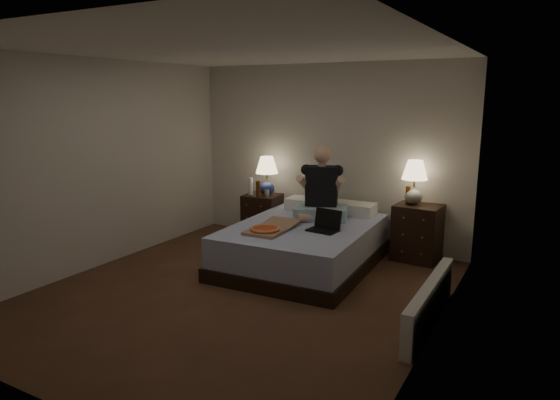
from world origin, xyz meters
The scene contains 19 objects.
floor centered at (0.00, 0.00, 0.00)m, with size 4.00×4.50×0.00m, color brown.
ceiling centered at (0.00, 0.00, 2.50)m, with size 4.00×4.50×0.00m, color white.
wall_back centered at (0.00, 2.25, 1.25)m, with size 4.00×2.50×0.00m, color silver.
wall_front centered at (0.00, -2.25, 1.25)m, with size 4.00×2.50×0.00m, color silver.
wall_left centered at (-2.00, 0.00, 1.25)m, with size 4.50×2.50×0.00m, color silver.
wall_right centered at (2.00, 0.00, 1.25)m, with size 4.50×2.50×0.00m, color silver.
bed centered at (0.20, 1.13, 0.26)m, with size 1.55×2.07×0.52m, color #5E71BD.
nightstand_left centered at (-0.88, 1.94, 0.32)m, with size 0.50×0.45×0.65m, color black.
nightstand_right centered at (1.37, 2.05, 0.36)m, with size 0.55×0.50×0.72m, color black.
lamp_left centered at (-0.81, 1.97, 0.93)m, with size 0.32×0.32×0.56m, color navy, non-canonical shape.
lamp_right centered at (1.29, 2.05, 1.00)m, with size 0.32×0.32×0.56m, color gray, non-canonical shape.
water_bottle centered at (-1.04, 1.88, 0.77)m, with size 0.07×0.07×0.25m, color white.
soda_can centered at (-0.76, 1.87, 0.70)m, with size 0.07×0.07×0.10m, color silver.
beer_bottle_left centered at (-0.85, 1.79, 0.76)m, with size 0.06×0.06×0.23m, color #4F2A0B.
beer_bottle_right centered at (1.22, 2.03, 0.83)m, with size 0.06×0.06×0.23m, color #532A0B.
person centered at (0.25, 1.52, 0.98)m, with size 0.66×0.52×0.93m, color black, non-canonical shape.
laptop centered at (0.52, 0.98, 0.64)m, with size 0.34×0.28×0.24m, color black, non-canonical shape.
pizza_box centered at (-0.02, 0.57, 0.56)m, with size 0.40×0.76×0.08m, color #A57F63, non-canonical shape.
radiator centered at (1.93, 0.26, 0.20)m, with size 0.10×1.60×0.40m, color silver.
Camera 1 is at (2.81, -4.15, 2.06)m, focal length 32.00 mm.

